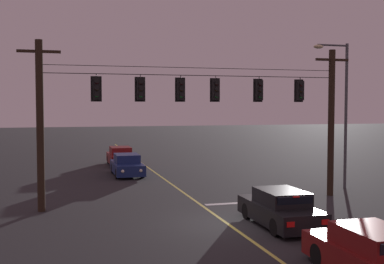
{
  "coord_description": "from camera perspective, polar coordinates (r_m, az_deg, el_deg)",
  "views": [
    {
      "loc": [
        -6.14,
        -17.25,
        4.54
      ],
      "look_at": [
        0.0,
        5.22,
        3.28
      ],
      "focal_mm": 44.88,
      "sensor_mm": 36.0,
      "label": 1
    }
  ],
  "objects": [
    {
      "name": "ground_plane",
      "position": [
        18.86,
        4.26,
        -10.83
      ],
      "size": [
        180.0,
        180.0,
        0.0
      ],
      "primitive_type": "plane",
      "color": "#28282B"
    },
    {
      "name": "lane_centre_stripe",
      "position": [
        28.51,
        -2.66,
        -6.06
      ],
      "size": [
        0.14,
        60.0,
        0.01
      ],
      "primitive_type": "cube",
      "color": "#D1C64C",
      "rests_on": "ground"
    },
    {
      "name": "stop_bar_paint",
      "position": [
        22.82,
        5.73,
        -8.38
      ],
      "size": [
        3.4,
        0.36,
        0.01
      ],
      "primitive_type": "cube",
      "color": "silver",
      "rests_on": "ground"
    },
    {
      "name": "signal_span_assembly",
      "position": [
        22.34,
        0.68,
        1.27
      ],
      "size": [
        15.83,
        0.32,
        7.36
      ],
      "color": "#2D2116",
      "rests_on": "ground"
    },
    {
      "name": "traffic_light_leftmost",
      "position": [
        21.52,
        -11.29,
        5.08
      ],
      "size": [
        0.48,
        0.41,
        1.22
      ],
      "color": "black"
    },
    {
      "name": "traffic_light_left_inner",
      "position": [
        21.74,
        -6.14,
        5.1
      ],
      "size": [
        0.48,
        0.41,
        1.22
      ],
      "color": "black"
    },
    {
      "name": "traffic_light_centre",
      "position": [
        22.12,
        -1.32,
        5.08
      ],
      "size": [
        0.48,
        0.41,
        1.22
      ],
      "color": "black"
    },
    {
      "name": "traffic_light_right_inner",
      "position": [
        22.59,
        2.86,
        5.04
      ],
      "size": [
        0.48,
        0.41,
        1.22
      ],
      "color": "black"
    },
    {
      "name": "traffic_light_rightmost",
      "position": [
        23.36,
        7.99,
        4.95
      ],
      "size": [
        0.48,
        0.41,
        1.22
      ],
      "color": "black"
    },
    {
      "name": "traffic_light_far_right",
      "position": [
        24.3,
        12.74,
        4.83
      ],
      "size": [
        0.48,
        0.41,
        1.22
      ],
      "color": "black"
    },
    {
      "name": "car_waiting_near_lane",
      "position": [
        18.67,
        10.45,
        -8.98
      ],
      "size": [
        1.8,
        4.33,
        1.39
      ],
      "color": "black",
      "rests_on": "ground"
    },
    {
      "name": "car_oncoming_lead",
      "position": [
        31.8,
        -7.73,
        -3.96
      ],
      "size": [
        1.8,
        4.42,
        1.39
      ],
      "color": "navy",
      "rests_on": "ground"
    },
    {
      "name": "car_oncoming_trailing",
      "position": [
        37.4,
        -8.48,
        -2.91
      ],
      "size": [
        1.8,
        4.42,
        1.39
      ],
      "color": "maroon",
      "rests_on": "ground"
    },
    {
      "name": "car_waiting_second_near",
      "position": [
        13.73,
        20.74,
        -13.56
      ],
      "size": [
        1.8,
        4.33,
        1.39
      ],
      "color": "maroon",
      "rests_on": "ground"
    },
    {
      "name": "street_lamp_corner",
      "position": [
        27.52,
        17.3,
        3.46
      ],
      "size": [
        2.11,
        0.3,
        7.95
      ],
      "color": "#4C4F54",
      "rests_on": "ground"
    }
  ]
}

